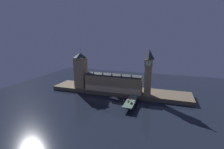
{
  "coord_description": "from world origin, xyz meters",
  "views": [
    {
      "loc": [
        69.65,
        -200.5,
        88.8
      ],
      "look_at": [
        -4.76,
        20.0,
        34.04
      ],
      "focal_mm": 26.0,
      "sensor_mm": 36.0,
      "label": 1
    }
  ],
  "objects_px": {
    "victoria_tower": "(81,70)",
    "street_lamp_mid": "(135,98)",
    "car_northbound_trail": "(128,101)",
    "car_northbound_lead": "(130,98)",
    "pedestrian_near_rail": "(125,102)",
    "boat_upstream": "(114,99)",
    "street_lamp_near": "(124,101)",
    "pedestrian_far_rail": "(129,97)",
    "car_southbound_lead": "(131,103)",
    "pedestrian_mid_walk": "(134,101)",
    "clock_tower": "(148,71)",
    "street_lamp_far": "(129,94)"
  },
  "relations": [
    {
      "from": "clock_tower",
      "to": "victoria_tower",
      "type": "height_order",
      "value": "clock_tower"
    },
    {
      "from": "clock_tower",
      "to": "pedestrian_near_rail",
      "type": "xyz_separation_m",
      "value": [
        -22.68,
        -39.67,
        -33.52
      ]
    },
    {
      "from": "car_northbound_trail",
      "to": "boat_upstream",
      "type": "height_order",
      "value": "car_northbound_trail"
    },
    {
      "from": "car_northbound_lead",
      "to": "boat_upstream",
      "type": "height_order",
      "value": "car_northbound_lead"
    },
    {
      "from": "street_lamp_near",
      "to": "boat_upstream",
      "type": "relative_size",
      "value": 0.35
    },
    {
      "from": "car_northbound_lead",
      "to": "boat_upstream",
      "type": "relative_size",
      "value": 0.24
    },
    {
      "from": "pedestrian_far_rail",
      "to": "street_lamp_mid",
      "type": "bearing_deg",
      "value": -41.48
    },
    {
      "from": "pedestrian_near_rail",
      "to": "street_lamp_near",
      "type": "bearing_deg",
      "value": -93.74
    },
    {
      "from": "victoria_tower",
      "to": "street_lamp_far",
      "type": "height_order",
      "value": "victoria_tower"
    },
    {
      "from": "car_northbound_trail",
      "to": "street_lamp_near",
      "type": "height_order",
      "value": "street_lamp_near"
    },
    {
      "from": "pedestrian_near_rail",
      "to": "street_lamp_near",
      "type": "distance_m",
      "value": 6.87
    },
    {
      "from": "victoria_tower",
      "to": "car_southbound_lead",
      "type": "distance_m",
      "value": 107.78
    },
    {
      "from": "street_lamp_far",
      "to": "boat_upstream",
      "type": "relative_size",
      "value": 0.35
    },
    {
      "from": "car_northbound_lead",
      "to": "pedestrian_near_rail",
      "type": "distance_m",
      "value": 14.7
    },
    {
      "from": "clock_tower",
      "to": "pedestrian_near_rail",
      "type": "height_order",
      "value": "clock_tower"
    },
    {
      "from": "street_lamp_near",
      "to": "pedestrian_near_rail",
      "type": "bearing_deg",
      "value": 86.26
    },
    {
      "from": "car_southbound_lead",
      "to": "street_lamp_near",
      "type": "distance_m",
      "value": 10.53
    },
    {
      "from": "clock_tower",
      "to": "street_lamp_far",
      "type": "distance_m",
      "value": 41.58
    },
    {
      "from": "street_lamp_mid",
      "to": "boat_upstream",
      "type": "distance_m",
      "value": 36.32
    },
    {
      "from": "car_northbound_trail",
      "to": "victoria_tower",
      "type": "bearing_deg",
      "value": 156.39
    },
    {
      "from": "street_lamp_near",
      "to": "street_lamp_mid",
      "type": "distance_m",
      "value": 18.63
    },
    {
      "from": "clock_tower",
      "to": "victoria_tower",
      "type": "relative_size",
      "value": 1.07
    },
    {
      "from": "victoria_tower",
      "to": "car_northbound_trail",
      "type": "height_order",
      "value": "victoria_tower"
    },
    {
      "from": "street_lamp_near",
      "to": "clock_tower",
      "type": "bearing_deg",
      "value": 63.26
    },
    {
      "from": "pedestrian_near_rail",
      "to": "boat_upstream",
      "type": "xyz_separation_m",
      "value": [
        -21.33,
        21.8,
        -6.69
      ]
    },
    {
      "from": "pedestrian_near_rail",
      "to": "pedestrian_mid_walk",
      "type": "height_order",
      "value": "pedestrian_near_rail"
    },
    {
      "from": "street_lamp_far",
      "to": "street_lamp_mid",
      "type": "bearing_deg",
      "value": -52.21
    },
    {
      "from": "victoria_tower",
      "to": "car_southbound_lead",
      "type": "xyz_separation_m",
      "value": [
        94.63,
        -44.11,
        -26.76
      ]
    },
    {
      "from": "victoria_tower",
      "to": "street_lamp_mid",
      "type": "bearing_deg",
      "value": -19.66
    },
    {
      "from": "car_northbound_trail",
      "to": "street_lamp_far",
      "type": "bearing_deg",
      "value": 99.19
    },
    {
      "from": "car_northbound_lead",
      "to": "boat_upstream",
      "type": "distance_m",
      "value": 25.89
    },
    {
      "from": "car_northbound_lead",
      "to": "pedestrian_mid_walk",
      "type": "bearing_deg",
      "value": -49.28
    },
    {
      "from": "pedestrian_near_rail",
      "to": "pedestrian_mid_walk",
      "type": "relative_size",
      "value": 1.03
    },
    {
      "from": "clock_tower",
      "to": "car_southbound_lead",
      "type": "bearing_deg",
      "value": -110.07
    },
    {
      "from": "pedestrian_far_rail",
      "to": "street_lamp_near",
      "type": "distance_m",
      "value": 24.66
    },
    {
      "from": "street_lamp_far",
      "to": "street_lamp_near",
      "type": "bearing_deg",
      "value": -90.0
    },
    {
      "from": "car_southbound_lead",
      "to": "street_lamp_mid",
      "type": "relative_size",
      "value": 0.7
    },
    {
      "from": "car_northbound_trail",
      "to": "street_lamp_mid",
      "type": "xyz_separation_m",
      "value": [
        8.36,
        4.15,
        3.42
      ]
    },
    {
      "from": "victoria_tower",
      "to": "pedestrian_far_rail",
      "type": "bearing_deg",
      "value": -16.19
    },
    {
      "from": "pedestrian_far_rail",
      "to": "street_lamp_mid",
      "type": "distance_m",
      "value": 15.06
    },
    {
      "from": "car_northbound_lead",
      "to": "pedestrian_mid_walk",
      "type": "distance_m",
      "value": 12.2
    },
    {
      "from": "pedestrian_far_rail",
      "to": "street_lamp_mid",
      "type": "height_order",
      "value": "street_lamp_mid"
    },
    {
      "from": "clock_tower",
      "to": "car_southbound_lead",
      "type": "relative_size",
      "value": 14.43
    },
    {
      "from": "clock_tower",
      "to": "boat_upstream",
      "type": "relative_size",
      "value": 3.71
    },
    {
      "from": "car_northbound_trail",
      "to": "pedestrian_mid_walk",
      "type": "bearing_deg",
      "value": 5.44
    },
    {
      "from": "pedestrian_near_rail",
      "to": "pedestrian_mid_walk",
      "type": "distance_m",
      "value": 11.82
    },
    {
      "from": "victoria_tower",
      "to": "pedestrian_near_rail",
      "type": "xyz_separation_m",
      "value": [
        86.67,
        -43.5,
        -26.6
      ]
    },
    {
      "from": "pedestrian_near_rail",
      "to": "pedestrian_far_rail",
      "type": "bearing_deg",
      "value": 90.0
    },
    {
      "from": "car_northbound_lead",
      "to": "pedestrian_near_rail",
      "type": "height_order",
      "value": "pedestrian_near_rail"
    },
    {
      "from": "car_northbound_trail",
      "to": "boat_upstream",
      "type": "bearing_deg",
      "value": 144.13
    }
  ]
}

